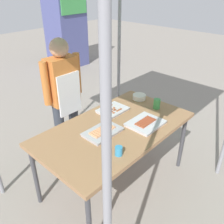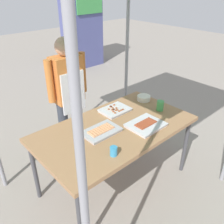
# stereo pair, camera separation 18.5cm
# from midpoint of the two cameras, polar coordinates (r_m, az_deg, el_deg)

# --- Properties ---
(ground_plane) EXTENTS (18.00, 18.00, 0.00)m
(ground_plane) POSITION_cam_midpoint_polar(r_m,az_deg,el_deg) (2.90, -1.15, -16.11)
(ground_plane) COLOR gray
(stall_table) EXTENTS (1.60, 0.90, 0.75)m
(stall_table) POSITION_cam_midpoint_polar(r_m,az_deg,el_deg) (2.46, -1.30, -4.57)
(stall_table) COLOR #9E724C
(stall_table) RESTS_ON ground
(tray_grilled_sausages) EXTENTS (0.36, 0.24, 0.05)m
(tray_grilled_sausages) POSITION_cam_midpoint_polar(r_m,az_deg,el_deg) (2.32, -4.53, -4.71)
(tray_grilled_sausages) COLOR #ADADB2
(tray_grilled_sausages) RESTS_ON stall_table
(tray_meat_skewers) EXTENTS (0.32, 0.24, 0.04)m
(tray_meat_skewers) POSITION_cam_midpoint_polar(r_m,az_deg,el_deg) (2.69, -1.80, 0.42)
(tray_meat_skewers) COLOR silver
(tray_meat_skewers) RESTS_ON stall_table
(tray_pork_links) EXTENTS (0.35, 0.29, 0.05)m
(tray_pork_links) POSITION_cam_midpoint_polar(r_m,az_deg,el_deg) (2.46, 5.76, -2.71)
(tray_pork_links) COLOR silver
(tray_pork_links) RESTS_ON stall_table
(condiment_bowl) EXTENTS (0.16, 0.16, 0.06)m
(condiment_bowl) POSITION_cam_midpoint_polar(r_m,az_deg,el_deg) (2.97, 4.65, 3.52)
(condiment_bowl) COLOR silver
(condiment_bowl) RESTS_ON stall_table
(drink_cup_near_edge) EXTENTS (0.08, 0.08, 0.11)m
(drink_cup_near_edge) POSITION_cam_midpoint_polar(r_m,az_deg,el_deg) (2.77, 8.63, 1.89)
(drink_cup_near_edge) COLOR #3F994C
(drink_cup_near_edge) RESTS_ON stall_table
(drink_cup_by_wok) EXTENTS (0.06, 0.06, 0.08)m
(drink_cup_by_wok) POSITION_cam_midpoint_polar(r_m,az_deg,el_deg) (2.04, -1.04, -9.21)
(drink_cup_by_wok) COLOR #338CBF
(drink_cup_by_wok) RESTS_ON stall_table
(vendor_woman) EXTENTS (0.52, 0.22, 1.51)m
(vendor_woman) POSITION_cam_midpoint_polar(r_m,az_deg,el_deg) (2.89, -13.06, 4.44)
(vendor_woman) COLOR #333842
(vendor_woman) RESTS_ON ground
(neighbor_stall_left) EXTENTS (0.81, 0.77, 1.85)m
(neighbor_stall_left) POSITION_cam_midpoint_polar(r_m,az_deg,el_deg) (6.55, -11.62, 18.65)
(neighbor_stall_left) COLOR #4C518C
(neighbor_stall_left) RESTS_ON ground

